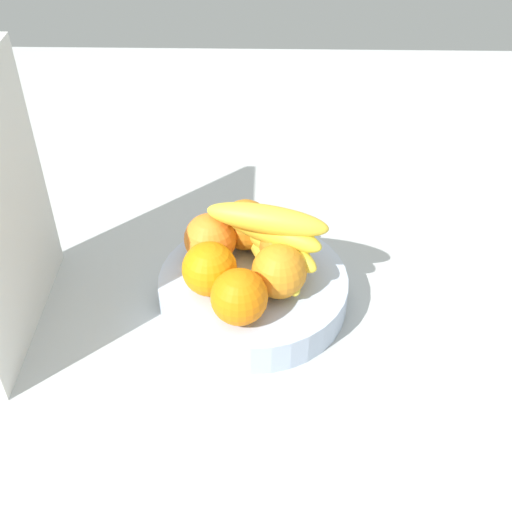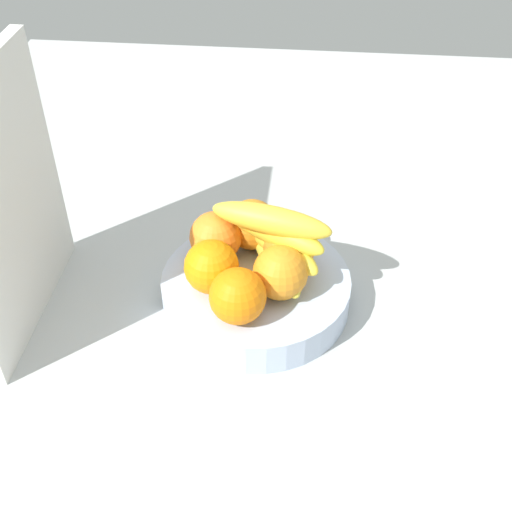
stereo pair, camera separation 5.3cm
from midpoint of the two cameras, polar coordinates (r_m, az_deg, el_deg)
ground_plane at (r=98.17cm, az=-0.47°, el=-3.86°), size 180.00×140.00×3.00cm
fruit_bowl at (r=93.89cm, az=-1.63°, el=-3.05°), size 26.79×26.79×4.89cm
orange_front_left at (r=88.33cm, az=-5.53°, el=-1.17°), size 7.49×7.49×7.49cm
orange_front_right at (r=84.02cm, az=-3.02°, el=-3.62°), size 7.49×7.49×7.49cm
orange_center at (r=87.57cm, az=0.55°, el=-1.38°), size 7.49×7.49×7.49cm
orange_back_left at (r=92.04cm, az=1.12°, el=1.02°), size 7.49×7.49×7.49cm
orange_back_right at (r=95.57cm, az=-2.27°, el=2.69°), size 7.49×7.49×7.49cm
orange_top_stack at (r=93.28cm, az=-5.39°, el=1.44°), size 7.49×7.49×7.49cm
banana_bunch at (r=90.83cm, az=-0.36°, el=1.67°), size 17.15×17.46×10.60cm
cutting_board at (r=87.94cm, az=-22.68°, el=3.03°), size 28.00×1.83×36.00cm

